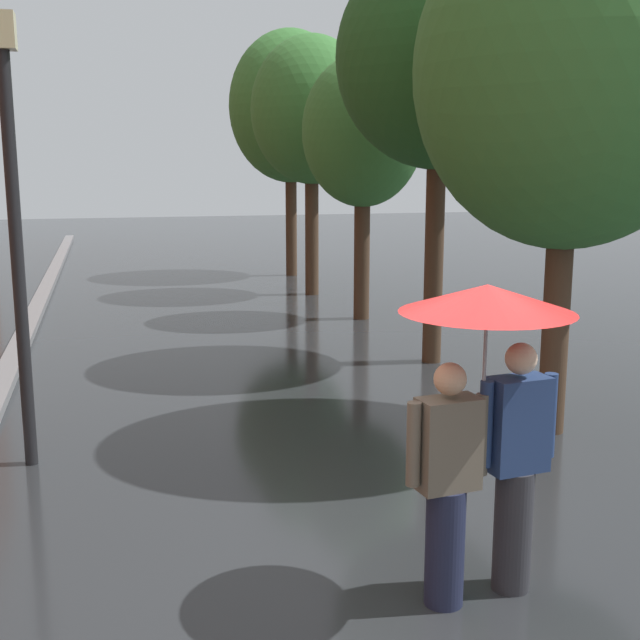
# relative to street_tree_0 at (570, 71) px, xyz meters

# --- Properties ---
(ground_plane) EXTENTS (80.00, 80.00, 0.00)m
(ground_plane) POSITION_rel_street_tree_0_xyz_m (-2.78, -2.66, -3.77)
(ground_plane) COLOR #26282B
(kerb_strip) EXTENTS (0.30, 36.00, 0.12)m
(kerb_strip) POSITION_rel_street_tree_0_xyz_m (-5.98, 7.34, -3.71)
(kerb_strip) COLOR slate
(kerb_strip) RESTS_ON ground
(street_tree_0) EXTENTS (3.15, 3.15, 5.59)m
(street_tree_0) POSITION_rel_street_tree_0_xyz_m (0.00, 0.00, 0.00)
(street_tree_0) COLOR #473323
(street_tree_0) RESTS_ON ground
(street_tree_1) EXTENTS (2.86, 2.86, 5.82)m
(street_tree_1) POSITION_rel_street_tree_0_xyz_m (-0.04, 3.28, 0.50)
(street_tree_1) COLOR #473323
(street_tree_1) RESTS_ON ground
(street_tree_2) EXTENTS (2.21, 2.21, 4.80)m
(street_tree_2) POSITION_rel_street_tree_0_xyz_m (-0.02, 6.74, -0.37)
(street_tree_2) COLOR #473323
(street_tree_2) RESTS_ON ground
(street_tree_3) EXTENTS (2.61, 2.61, 5.55)m
(street_tree_3) POSITION_rel_street_tree_0_xyz_m (-0.22, 9.76, 0.18)
(street_tree_3) COLOR #473323
(street_tree_3) RESTS_ON ground
(street_tree_4) EXTENTS (3.08, 3.08, 6.14)m
(street_tree_4) POSITION_rel_street_tree_0_xyz_m (0.03, 12.91, 0.47)
(street_tree_4) COLOR #473323
(street_tree_4) RESTS_ON ground
(couple_under_umbrella) EXTENTS (1.13, 1.13, 2.12)m
(couple_under_umbrella) POSITION_rel_street_tree_0_xyz_m (-2.26, -2.92, -2.36)
(couple_under_umbrella) COLOR #1E233D
(couple_under_umbrella) RESTS_ON ground
(street_lamp_post) EXTENTS (0.24, 0.24, 4.18)m
(street_lamp_post) POSITION_rel_street_tree_0_xyz_m (-5.38, 0.41, -1.33)
(street_lamp_post) COLOR black
(street_lamp_post) RESTS_ON ground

